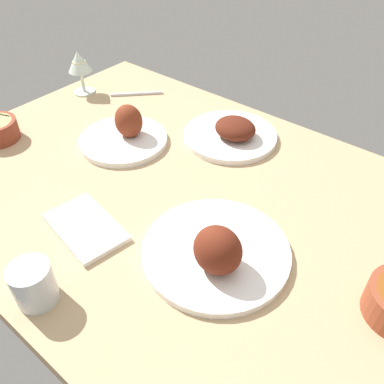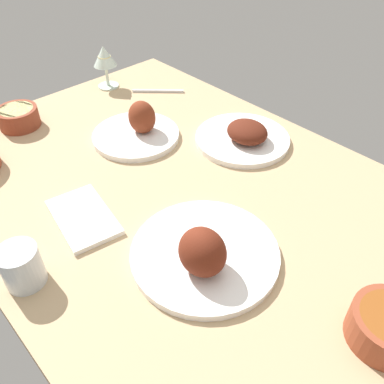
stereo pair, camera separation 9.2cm
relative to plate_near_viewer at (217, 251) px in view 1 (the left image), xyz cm
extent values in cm
cube|color=tan|center=(15.31, -11.18, -4.67)|extent=(140.00, 90.00, 4.00)
cylinder|color=white|center=(0.95, -1.20, -1.87)|extent=(29.74, 29.74, 1.60)
ellipsoid|color=#602314|center=(-1.72, 2.19, 3.42)|extent=(9.50, 8.38, 9.76)
cylinder|color=white|center=(44.83, -17.29, -1.87)|extent=(24.18, 24.18, 1.60)
ellipsoid|color=maroon|center=(44.45, -19.63, 3.19)|extent=(7.96, 7.22, 9.28)
cylinder|color=white|center=(23.27, -37.75, -1.87)|extent=(26.02, 26.02, 1.60)
ellipsoid|color=#511E11|center=(21.51, -37.40, 1.39)|extent=(11.46, 10.17, 5.37)
cylinder|color=silver|center=(76.95, -29.82, -2.42)|extent=(7.00, 7.00, 0.50)
cylinder|color=silver|center=(76.95, -29.82, 1.33)|extent=(1.00, 1.00, 7.00)
cone|color=silver|center=(76.95, -29.82, 8.08)|extent=(7.60, 7.60, 6.50)
cylinder|color=beige|center=(76.95, -29.82, 6.63)|extent=(4.18, 4.18, 2.80)
cylinder|color=silver|center=(19.63, 27.52, 1.45)|extent=(7.51, 7.51, 8.25)
cube|color=white|center=(26.66, 10.91, -2.07)|extent=(19.99, 14.12, 1.20)
cube|color=silver|center=(62.16, -39.57, -2.27)|extent=(12.54, 12.87, 0.80)
camera|label=1|loc=(-29.05, 43.07, 59.70)|focal=37.63mm
camera|label=2|loc=(-35.80, 36.76, 59.70)|focal=37.63mm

